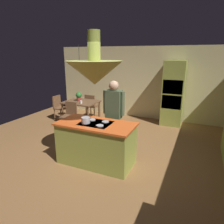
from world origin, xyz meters
The scene contains 14 objects.
ground centered at (0.00, 0.00, 0.00)m, with size 8.16×8.16×0.00m, color olive.
wall_back centered at (0.00, 3.45, 1.27)m, with size 6.80×0.10×2.55m, color beige.
kitchen_island centered at (0.00, -0.20, 0.46)m, with size 1.63×0.81×0.93m.
oven_tower centered at (1.10, 3.04, 1.05)m, with size 0.66×0.62×2.09m.
dining_table centered at (-1.70, 1.90, 0.66)m, with size 1.08×0.89×0.76m.
person_at_island centered at (0.11, 0.48, 0.99)m, with size 0.53×0.23×1.71m.
range_hood centered at (0.00, -0.20, 1.96)m, with size 1.10×1.10×1.00m.
pendant_light_over_table centered at (-1.70, 1.90, 1.86)m, with size 0.32×0.32×0.82m.
chair_facing_island centered at (-1.70, 1.23, 0.50)m, with size 0.40×0.40×0.87m.
chair_by_back_wall centered at (-1.70, 2.57, 0.50)m, with size 0.40×0.40×0.87m.
chair_at_corner centered at (-2.62, 1.90, 0.50)m, with size 0.40×0.40×0.87m.
potted_plant_on_table centered at (-1.81, 1.94, 0.93)m, with size 0.20×0.20×0.30m.
cup_on_table centered at (-1.55, 1.68, 0.81)m, with size 0.07×0.07×0.09m, color white.
cooking_pot_on_cooktop centered at (-0.16, -0.33, 0.99)m, with size 0.18×0.18×0.12m, color #B2B2B7.
Camera 1 is at (1.91, -3.66, 2.28)m, focal length 32.35 mm.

